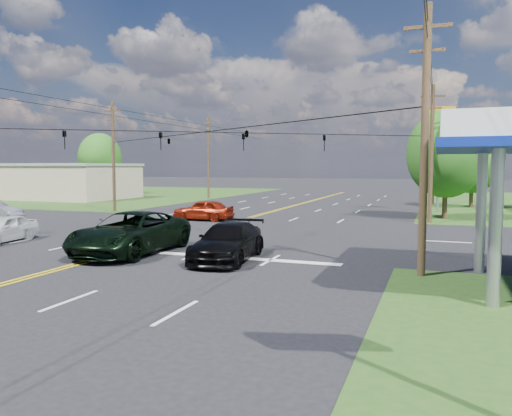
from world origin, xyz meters
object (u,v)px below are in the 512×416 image
at_px(pole_ne, 431,152).
at_px(tree_right_b, 472,163).
at_px(pole_se, 425,138).
at_px(tree_far_l, 100,158).
at_px(retail_nw, 62,182).
at_px(pickup_white, 2,229).
at_px(pole_nw, 113,155).
at_px(pole_right_far, 434,155).
at_px(pole_left_far, 208,156).
at_px(tree_right_a, 446,154).
at_px(pickup_dkgreen, 130,233).
at_px(suv_black, 228,242).

xyz_separation_m(pole_ne, tree_right_b, (3.50, 15.00, -0.70)).
distance_m(pole_ne, tree_right_b, 15.42).
distance_m(pole_se, tree_far_l, 60.88).
relative_size(pole_se, tree_right_b, 1.34).
height_order(retail_nw, tree_right_b, tree_right_b).
bearing_deg(pickup_white, pole_se, -9.76).
bearing_deg(pole_nw, tree_far_l, 129.56).
height_order(pole_right_far, tree_right_b, pole_right_far).
distance_m(pole_ne, tree_far_l, 50.54).
bearing_deg(pole_nw, pole_right_far, 36.16).
distance_m(pole_left_far, pickup_white, 36.67).
xyz_separation_m(pole_se, tree_right_a, (1.00, 21.00, -0.05)).
bearing_deg(pole_se, retail_nw, 144.21).
xyz_separation_m(pickup_dkgreen, suv_black, (4.79, 0.00, -0.16)).
bearing_deg(pole_nw, pole_ne, 0.00).
distance_m(pole_se, pole_right_far, 37.00).
distance_m(tree_far_l, pickup_white, 47.05).
height_order(tree_right_b, pickup_white, tree_right_b).
xyz_separation_m(pole_nw, pickup_white, (5.37, -17.00, -4.20)).
bearing_deg(pole_nw, pickup_white, -72.47).
relative_size(tree_right_a, tree_far_l, 0.94).
xyz_separation_m(pole_right_far, suv_black, (-7.71, -36.50, -4.40)).
bearing_deg(pickup_dkgreen, tree_right_a, 55.85).
bearing_deg(tree_far_l, pole_left_far, -11.89).
bearing_deg(pickup_dkgreen, pole_left_far, 109.51).
bearing_deg(retail_nw, tree_right_b, 2.46).
distance_m(tree_right_b, pickup_white, 40.23).
xyz_separation_m(tree_right_a, suv_black, (-8.71, -20.50, -4.10)).
distance_m(retail_nw, pole_nw, 21.60).
distance_m(pole_se, pole_nw, 31.62).
bearing_deg(pickup_dkgreen, pole_ne, 53.68).
relative_size(pole_nw, pickup_white, 2.26).
bearing_deg(retail_nw, pole_ne, -16.82).
xyz_separation_m(pole_se, pole_nw, (-26.00, 18.00, 0.00)).
bearing_deg(tree_right_a, pole_right_far, 93.58).
height_order(pole_nw, pole_right_far, pole_right_far).
distance_m(tree_right_b, suv_black, 34.55).
distance_m(retail_nw, pickup_white, 37.44).
bearing_deg(pole_right_far, retail_nw, -172.06).
xyz_separation_m(pole_right_far, tree_right_b, (3.50, -4.00, -0.95)).
height_order(tree_far_l, suv_black, tree_far_l).
xyz_separation_m(pole_nw, pole_left_far, (0.00, 19.00, 0.25)).
relative_size(pole_se, pole_nw, 1.00).
xyz_separation_m(pole_se, tree_far_l, (-45.00, 41.00, 0.28)).
xyz_separation_m(pole_ne, pole_right_far, (0.00, 19.00, 0.25)).
relative_size(pole_nw, pickup_dkgreen, 1.42).
height_order(pole_right_far, tree_far_l, pole_right_far).
relative_size(tree_right_b, pickup_white, 1.69).
distance_m(tree_right_a, tree_far_l, 50.16).
distance_m(pole_nw, pole_ne, 26.00).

